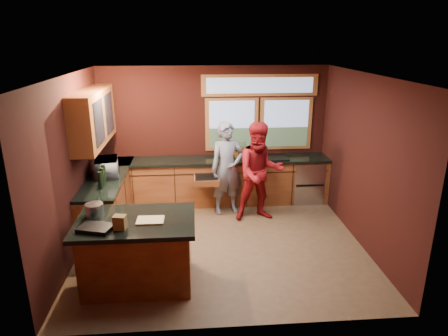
{
  "coord_description": "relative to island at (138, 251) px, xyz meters",
  "views": [
    {
      "loc": [
        -0.43,
        -5.82,
        3.23
      ],
      "look_at": [
        0.07,
        0.4,
        1.16
      ],
      "focal_mm": 32.0,
      "sensor_mm": 36.0,
      "label": 1
    }
  ],
  "objects": [
    {
      "name": "room_shell",
      "position": [
        0.61,
        1.33,
        1.32
      ],
      "size": [
        4.52,
        4.02,
        2.71
      ],
      "color": "black",
      "rests_on": "ground"
    },
    {
      "name": "island",
      "position": [
        0.0,
        0.0,
        0.0
      ],
      "size": [
        1.55,
        1.05,
        0.95
      ],
      "color": "#572614",
      "rests_on": "floor"
    },
    {
      "name": "floor",
      "position": [
        1.21,
        1.01,
        -0.48
      ],
      "size": [
        4.5,
        4.5,
        0.0
      ],
      "primitive_type": "plane",
      "color": "brown",
      "rests_on": "ground"
    },
    {
      "name": "person_red",
      "position": [
        1.96,
        1.88,
        0.43
      ],
      "size": [
        0.93,
        0.75,
        1.82
      ],
      "primitive_type": "imported",
      "rotation": [
        0.0,
        0.0,
        0.08
      ],
      "color": "maroon",
      "rests_on": "floor"
    },
    {
      "name": "back_counter",
      "position": [
        1.41,
        2.7,
        -0.01
      ],
      "size": [
        4.5,
        0.64,
        0.93
      ],
      "color": "#572614",
      "rests_on": "floor"
    },
    {
      "name": "paper_towel",
      "position": [
        2.12,
        2.71,
        0.59
      ],
      "size": [
        0.12,
        0.12,
        0.28
      ],
      "primitive_type": "cylinder",
      "color": "white",
      "rests_on": "back_counter"
    },
    {
      "name": "potted_plant",
      "position": [
        1.68,
        2.76,
        0.63
      ],
      "size": [
        0.32,
        0.27,
        0.35
      ],
      "primitive_type": "imported",
      "color": "#999999",
      "rests_on": "back_counter"
    },
    {
      "name": "black_tray",
      "position": [
        -0.45,
        -0.25,
        0.49
      ],
      "size": [
        0.46,
        0.38,
        0.05
      ],
      "primitive_type": "cube",
      "rotation": [
        0.0,
        0.0,
        -0.29
      ],
      "color": "black",
      "rests_on": "island"
    },
    {
      "name": "stock_pot",
      "position": [
        -0.55,
        0.15,
        0.56
      ],
      "size": [
        0.24,
        0.24,
        0.18
      ],
      "primitive_type": "cylinder",
      "color": "#B4B5B9",
      "rests_on": "island"
    },
    {
      "name": "person_grey",
      "position": [
        1.4,
        2.22,
        0.4
      ],
      "size": [
        0.72,
        0.55,
        1.76
      ],
      "primitive_type": "imported",
      "rotation": [
        0.0,
        0.0,
        0.21
      ],
      "color": "slate",
      "rests_on": "floor"
    },
    {
      "name": "microwave",
      "position": [
        -0.71,
        1.84,
        0.61
      ],
      "size": [
        0.47,
        0.62,
        0.31
      ],
      "primitive_type": "imported",
      "rotation": [
        0.0,
        0.0,
        1.76
      ],
      "color": "#999999",
      "rests_on": "left_counter"
    },
    {
      "name": "paper_bag",
      "position": [
        -0.15,
        -0.25,
        0.56
      ],
      "size": [
        0.17,
        0.15,
        0.18
      ],
      "primitive_type": "cube",
      "rotation": [
        0.0,
        0.0,
        -0.19
      ],
      "color": "brown",
      "rests_on": "island"
    },
    {
      "name": "cutting_board",
      "position": [
        0.2,
        -0.05,
        0.48
      ],
      "size": [
        0.35,
        0.26,
        0.02
      ],
      "primitive_type": "cube",
      "rotation": [
        0.0,
        0.0,
        -0.02
      ],
      "color": "tan",
      "rests_on": "island"
    },
    {
      "name": "left_counter",
      "position": [
        -0.74,
        1.86,
        -0.01
      ],
      "size": [
        0.64,
        2.3,
        0.93
      ],
      "color": "#572614",
      "rests_on": "floor"
    }
  ]
}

